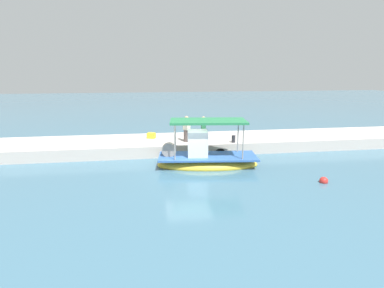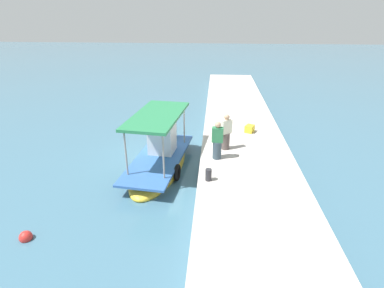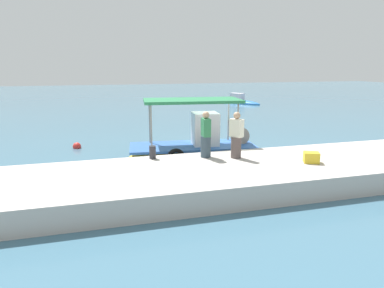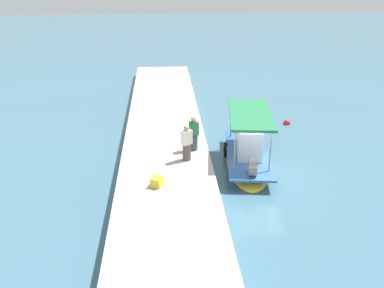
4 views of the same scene
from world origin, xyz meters
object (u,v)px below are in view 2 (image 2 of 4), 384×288
Objects in this scene: main_fishing_boat at (160,158)px; fisherman_near_bollard at (226,134)px; fisherman_by_crate at (217,142)px; mooring_bollard at (208,175)px; cargo_crate at (250,129)px; marker_buoy at (26,237)px.

fisherman_near_bollard is (0.70, -2.99, 1.05)m from main_fishing_boat.
fisherman_by_crate is (-1.04, 0.40, 0.00)m from fisherman_near_bollard.
main_fishing_boat reaches higher than fisherman_by_crate.
main_fishing_boat reaches higher than mooring_bollard.
mooring_bollard is at bearing 158.58° from cargo_crate.
marker_buoy is at bearing 146.25° from main_fishing_boat.
fisherman_by_crate is 3.31× the size of cargo_crate.
fisherman_near_bollard is at bearing -47.71° from marker_buoy.
marker_buoy is (-8.12, 7.78, -0.85)m from cargo_crate.
mooring_bollard is (-2.97, 0.71, -0.53)m from fisherman_near_bollard.
cargo_crate is at bearing -27.75° from fisherman_by_crate.
main_fishing_boat is at bearing 45.22° from mooring_bollard.
fisherman_near_bollard reaches higher than marker_buoy.
marker_buoy is at bearing 136.24° from cargo_crate.
main_fishing_boat is 6.20m from marker_buoy.
fisherman_near_bollard is 1.00× the size of fisherman_by_crate.
mooring_bollard is (-2.27, -2.28, 0.52)m from main_fishing_boat.
cargo_crate is 1.26× the size of marker_buoy.
main_fishing_boat is 14.52× the size of marker_buoy.
fisherman_near_bollard is at bearing 149.37° from cargo_crate.
fisherman_by_crate is 2.03m from mooring_bollard.
main_fishing_boat is 3.26m from mooring_bollard.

